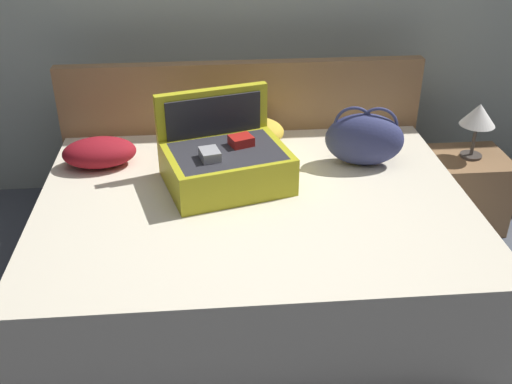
% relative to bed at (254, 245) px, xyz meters
% --- Properties ---
extents(ground_plane, '(12.00, 12.00, 0.00)m').
position_rel_bed_xyz_m(ground_plane, '(0.00, -0.40, -0.27)').
color(ground_plane, '#4C515B').
extents(bed, '(2.08, 1.57, 0.55)m').
position_rel_bed_xyz_m(bed, '(0.00, 0.00, 0.00)').
color(bed, beige).
rests_on(bed, ground).
extents(headboard, '(2.12, 0.08, 0.96)m').
position_rel_bed_xyz_m(headboard, '(0.00, 0.83, 0.21)').
color(headboard, olive).
rests_on(headboard, ground).
extents(hard_case_large, '(0.69, 0.61, 0.43)m').
position_rel_bed_xyz_m(hard_case_large, '(-0.13, 0.17, 0.40)').
color(hard_case_large, gold).
rests_on(hard_case_large, bed).
extents(duffel_bag, '(0.44, 0.27, 0.32)m').
position_rel_bed_xyz_m(duffel_bag, '(0.61, 0.31, 0.42)').
color(duffel_bag, navy).
rests_on(duffel_bag, bed).
extents(pillow_near_headboard, '(0.40, 0.27, 0.15)m').
position_rel_bed_xyz_m(pillow_near_headboard, '(-0.78, 0.42, 0.35)').
color(pillow_near_headboard, maroon).
rests_on(pillow_near_headboard, bed).
extents(pillow_center_head, '(0.40, 0.32, 0.15)m').
position_rel_bed_xyz_m(pillow_center_head, '(0.03, 0.61, 0.35)').
color(pillow_center_head, gold).
rests_on(pillow_center_head, bed).
extents(nightstand, '(0.44, 0.40, 0.45)m').
position_rel_bed_xyz_m(nightstand, '(1.32, 0.54, -0.05)').
color(nightstand, olive).
rests_on(nightstand, ground).
extents(table_lamp, '(0.20, 0.20, 0.33)m').
position_rel_bed_xyz_m(table_lamp, '(1.32, 0.54, 0.43)').
color(table_lamp, '#3F3833').
rests_on(table_lamp, nightstand).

